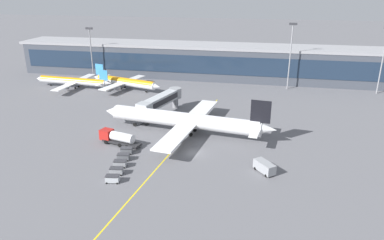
# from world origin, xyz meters

# --- Properties ---
(ground_plane) EXTENTS (700.00, 700.00, 0.00)m
(ground_plane) POSITION_xyz_m (0.00, 0.00, 0.00)
(ground_plane) COLOR slate
(apron_lead_in_line) EXTENTS (9.69, 79.48, 0.01)m
(apron_lead_in_line) POSITION_xyz_m (-5.11, 2.00, 0.00)
(apron_lead_in_line) COLOR yellow
(apron_lead_in_line) RESTS_ON ground_plane
(terminal_building) EXTENTS (157.84, 17.31, 13.53)m
(terminal_building) POSITION_xyz_m (-9.72, 72.53, 6.78)
(terminal_building) COLOR #424751
(terminal_building) RESTS_ON ground_plane
(main_airliner) EXTENTS (46.79, 37.54, 10.84)m
(main_airliner) POSITION_xyz_m (-4.73, 11.31, 3.61)
(main_airliner) COLOR white
(main_airliner) RESTS_ON ground_plane
(jet_bridge) EXTENTS (8.74, 20.27, 6.31)m
(jet_bridge) POSITION_xyz_m (-14.43, 23.58, 4.63)
(jet_bridge) COLOR #B2B7BC
(jet_bridge) RESTS_ON ground_plane
(fuel_tanker) EXTENTS (11.08, 5.17, 3.25)m
(fuel_tanker) POSITION_xyz_m (-19.20, 1.13, 1.75)
(fuel_tanker) COLOR #232326
(fuel_tanker) RESTS_ON ground_plane
(crew_van) EXTENTS (4.81, 5.19, 2.30)m
(crew_van) POSITION_xyz_m (15.90, -6.13, 1.31)
(crew_van) COLOR gray
(crew_van) RESTS_ON ground_plane
(baggage_cart_0) EXTENTS (2.86, 1.98, 1.48)m
(baggage_cart_0) POSITION_xyz_m (-13.27, -16.03, 0.78)
(baggage_cart_0) COLOR #B2B7BC
(baggage_cart_0) RESTS_ON ground_plane
(baggage_cart_1) EXTENTS (2.86, 1.98, 1.48)m
(baggage_cart_1) POSITION_xyz_m (-13.76, -12.87, 0.78)
(baggage_cart_1) COLOR gray
(baggage_cart_1) RESTS_ON ground_plane
(baggage_cart_2) EXTENTS (2.86, 1.98, 1.48)m
(baggage_cart_2) POSITION_xyz_m (-14.26, -9.71, 0.78)
(baggage_cart_2) COLOR gray
(baggage_cart_2) RESTS_ON ground_plane
(baggage_cart_3) EXTENTS (2.86, 1.98, 1.48)m
(baggage_cart_3) POSITION_xyz_m (-14.75, -6.55, 0.78)
(baggage_cart_3) COLOR #595B60
(baggage_cart_3) RESTS_ON ground_plane
(baggage_cart_4) EXTENTS (2.86, 1.98, 1.48)m
(baggage_cart_4) POSITION_xyz_m (-15.25, -3.39, 0.78)
(baggage_cart_4) COLOR #595B60
(baggage_cart_4) RESTS_ON ground_plane
(commuter_jet_far) EXTENTS (29.58, 23.72, 8.30)m
(commuter_jet_far) POSITION_xyz_m (-35.31, 47.78, 2.86)
(commuter_jet_far) COLOR white
(commuter_jet_far) RESTS_ON ground_plane
(commuter_jet_near) EXTENTS (31.75, 25.39, 7.47)m
(commuter_jet_near) POSITION_xyz_m (-55.26, 45.97, 2.60)
(commuter_jet_near) COLOR white
(commuter_jet_near) RESTS_ON ground_plane
(apron_light_mast_0) EXTENTS (2.80, 0.50, 23.81)m
(apron_light_mast_0) POSITION_xyz_m (23.21, 60.57, 13.90)
(apron_light_mast_0) COLOR gray
(apron_light_mast_0) RESTS_ON ground_plane
(apron_light_mast_1) EXTENTS (2.80, 0.50, 20.58)m
(apron_light_mast_1) POSITION_xyz_m (-54.16, 60.57, 12.22)
(apron_light_mast_1) COLOR gray
(apron_light_mast_1) RESTS_ON ground_plane
(apron_light_mast_2) EXTENTS (2.80, 0.50, 23.22)m
(apron_light_mast_2) POSITION_xyz_m (54.16, 60.57, 13.59)
(apron_light_mast_2) COLOR gray
(apron_light_mast_2) RESTS_ON ground_plane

